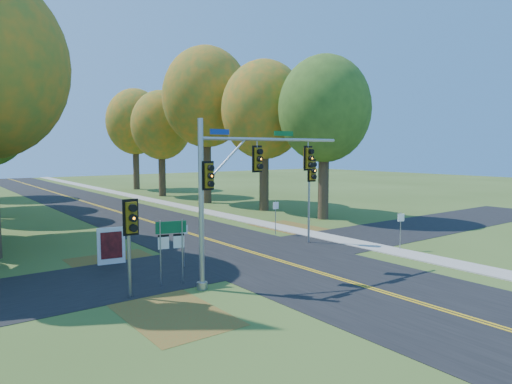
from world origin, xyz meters
TOP-DOWN VIEW (x-y plane):
  - ground at (0.00, 0.00)m, footprint 160.00×160.00m
  - road_main at (0.00, 0.00)m, footprint 8.00×160.00m
  - road_cross at (0.00, 2.00)m, footprint 60.00×6.00m
  - centerline_left at (-0.10, 0.00)m, footprint 0.10×160.00m
  - centerline_right at (0.10, 0.00)m, footprint 0.10×160.00m
  - sidewalk_east at (6.20, 0.00)m, footprint 1.60×160.00m
  - leaf_patch_w_near at (-6.50, 4.00)m, footprint 4.00×6.00m
  - leaf_patch_e at (6.80, 6.00)m, footprint 3.50×8.00m
  - leaf_patch_w_far at (-7.50, -3.00)m, footprint 3.00×5.00m
  - tree_e_a at (11.57, 8.77)m, footprint 7.20×7.20m
  - tree_e_b at (10.97, 15.58)m, footprint 7.60×7.60m
  - tree_e_c at (9.88, 23.69)m, footprint 8.80×8.80m
  - tree_e_d at (9.26, 32.87)m, footprint 7.00×7.00m
  - tree_e_e at (10.47, 43.58)m, footprint 7.80×7.80m
  - traffic_mast at (-3.55, -1.47)m, footprint 7.32×0.66m
  - east_signal_pole at (4.17, 2.44)m, footprint 0.56×0.66m
  - ped_signal_pole at (-7.99, -0.89)m, footprint 0.58×0.67m
  - route_sign_cluster at (-6.01, -0.11)m, footprint 1.21×0.35m
  - info_kiosk at (-6.82, 4.63)m, footprint 1.29×0.38m
  - reg_sign_e_north at (4.20, 5.70)m, footprint 0.42×0.07m
  - reg_sign_e_south at (6.86, -1.76)m, footprint 0.38×0.16m
  - reg_sign_w at (-4.29, 2.07)m, footprint 0.39×0.08m

SIDE VIEW (x-z plane):
  - ground at x=0.00m, z-range 0.00..0.00m
  - leaf_patch_w_near at x=-6.50m, z-range 0.00..0.01m
  - leaf_patch_e at x=6.80m, z-range 0.00..0.01m
  - leaf_patch_w_far at x=-7.50m, z-range 0.00..0.01m
  - road_cross at x=0.00m, z-range 0.00..0.02m
  - road_main at x=0.00m, z-range 0.00..0.02m
  - centerline_left at x=-0.10m, z-range 0.02..0.03m
  - centerline_right at x=0.10m, z-range 0.02..0.03m
  - sidewalk_east at x=6.20m, z-range 0.00..0.06m
  - info_kiosk at x=-6.82m, z-range 0.00..1.76m
  - reg_sign_w at x=-4.29m, z-range 0.37..2.41m
  - reg_sign_e_south at x=6.86m, z-range 0.38..2.44m
  - reg_sign_e_north at x=4.20m, z-range 0.40..2.60m
  - route_sign_cluster at x=-6.01m, z-range 0.54..3.20m
  - ped_signal_pole at x=-7.99m, z-range 0.90..4.59m
  - east_signal_pole at x=4.17m, z-range 1.26..6.16m
  - traffic_mast at x=-3.55m, z-range 0.95..7.59m
  - tree_e_d at x=9.26m, z-range 2.08..14.40m
  - tree_e_a at x=11.57m, z-range 2.16..14.90m
  - tree_e_b at x=10.97m, z-range 2.23..15.56m
  - tree_e_e at x=10.47m, z-range 2.32..16.06m
  - tree_e_c at x=9.88m, z-range 2.77..18.56m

